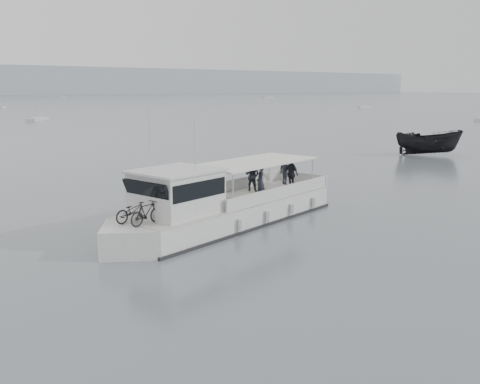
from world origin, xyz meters
TOP-DOWN VIEW (x-y plane):
  - ground at (0.00, 0.00)m, footprint 1400.00×1400.00m
  - tour_boat at (-6.32, 2.67)m, footprint 15.16×6.70m
  - dark_motorboat at (28.44, 13.78)m, footprint 6.82×6.50m

SIDE VIEW (x-z plane):
  - ground at x=0.00m, z-range 0.00..0.00m
  - tour_boat at x=-6.32m, z-range -2.13..4.21m
  - dark_motorboat at x=28.44m, z-range 0.00..2.65m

